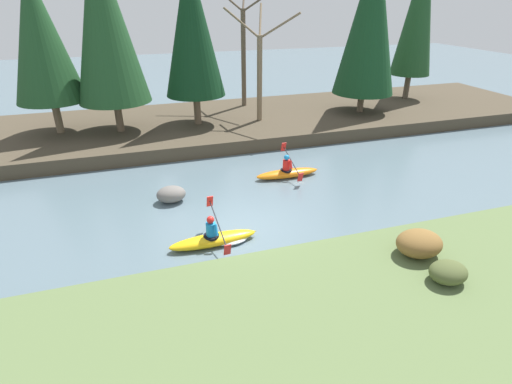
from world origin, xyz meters
name	(u,v)px	position (x,y,z in m)	size (l,w,h in m)	color
ground_plane	(242,227)	(0.00, 0.00, 0.00)	(90.00, 90.00, 0.00)	slate
riverbank_near	(305,331)	(0.00, -5.11, 0.35)	(44.00, 5.35, 0.70)	#5B7042
riverbank_far	(189,126)	(0.00, 10.71, 0.33)	(44.00, 8.47, 0.66)	#473D2D
conifer_tree_far_left	(39,36)	(-6.49, 10.57, 5.22)	(3.24, 3.24, 7.56)	#7A664C
conifer_tree_left	(104,19)	(-3.60, 9.92, 5.89)	(3.44, 3.44, 8.97)	brown
conifer_tree_mid_left	(192,26)	(0.39, 9.99, 5.51)	(3.03, 3.03, 8.19)	brown
conifer_tree_centre	(370,18)	(10.00, 9.58, 5.74)	(3.45, 3.45, 9.08)	brown
conifer_tree_mid_right	(420,8)	(14.71, 11.68, 6.18)	(2.52, 2.52, 9.53)	brown
bare_tree_mid_upstream	(260,68)	(3.77, 9.70, 3.42)	(3.24, 3.21, 5.86)	#7A664C
bare_tree_mid_downstream	(244,47)	(3.88, 13.13, 4.14)	(4.05, 4.00, 7.39)	brown
shrub_clump_nearest	(448,272)	(3.73, -4.96, 0.96)	(0.94, 0.78, 0.51)	#4C562D
shrub_clump_second	(419,243)	(3.78, -3.82, 1.04)	(1.24, 1.03, 0.67)	brown
kayaker_lead	(288,172)	(2.95, 3.33, 0.22)	(2.77, 2.06, 1.20)	orange
kayaker_middle	(217,238)	(-0.98, -0.70, 0.20)	(2.78, 2.07, 1.20)	yellow
boulder_midstream	(171,194)	(-1.97, 2.56, 0.30)	(1.06, 0.83, 0.60)	slate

